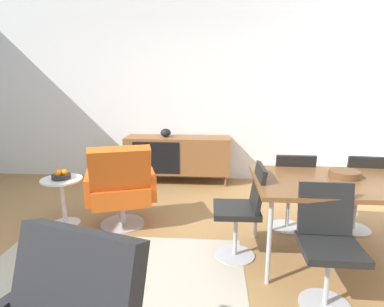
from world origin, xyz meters
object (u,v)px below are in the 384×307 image
(dining_chair_back_right, at_px, (360,190))
(side_table_round, at_px, (63,196))
(dining_chair_front_left, at_px, (328,241))
(lounge_chair_red, at_px, (121,186))
(vase_cobalt, at_px, (166,133))
(wooden_bowl_on_table, at_px, (345,174))
(dining_table, at_px, (350,186))
(dining_chair_back_left, at_px, (291,188))
(dining_chair_near_window, at_px, (243,208))
(sideboard, at_px, (178,155))
(fruit_bowl, at_px, (61,175))

(dining_chair_back_right, distance_m, side_table_round, 3.16)
(dining_chair_front_left, xyz_separation_m, lounge_chair_red, (-1.79, 1.05, -0.00))
(vase_cobalt, relative_size, lounge_chair_red, 0.17)
(wooden_bowl_on_table, xyz_separation_m, side_table_round, (-2.79, 0.45, -0.45))
(dining_table, bearing_deg, dining_chair_back_left, 122.15)
(dining_table, bearing_deg, wooden_bowl_on_table, 99.12)
(side_table_round, bearing_deg, dining_chair_back_right, 0.19)
(vase_cobalt, bearing_deg, dining_chair_back_left, -45.05)
(dining_chair_front_left, height_order, lounge_chair_red, lounge_chair_red)
(vase_cobalt, relative_size, dining_chair_back_left, 0.19)
(dining_chair_front_left, height_order, dining_chair_near_window, same)
(vase_cobalt, xyz_separation_m, wooden_bowl_on_table, (1.88, -2.01, -0.01))
(vase_cobalt, height_order, dining_chair_back_left, dining_chair_back_left)
(sideboard, bearing_deg, dining_chair_back_left, -48.58)
(wooden_bowl_on_table, xyz_separation_m, dining_chair_back_left, (-0.34, 0.46, -0.30))
(sideboard, bearing_deg, dining_table, -50.82)
(sideboard, bearing_deg, dining_chair_back_right, -36.89)
(wooden_bowl_on_table, bearing_deg, dining_chair_near_window, -173.67)
(wooden_bowl_on_table, bearing_deg, side_table_round, 170.83)
(dining_chair_back_right, bearing_deg, wooden_bowl_on_table, -128.08)
(vase_cobalt, bearing_deg, lounge_chair_red, -98.36)
(fruit_bowl, bearing_deg, lounge_chair_red, -4.48)
(sideboard, distance_m, dining_chair_near_window, 2.26)
(dining_chair_front_left, xyz_separation_m, fruit_bowl, (-2.46, 1.11, 0.09))
(sideboard, relative_size, vase_cobalt, 10.08)
(dining_chair_near_window, distance_m, side_table_round, 2.00)
(dining_chair_back_right, relative_size, fruit_bowl, 4.28)
(dining_table, xyz_separation_m, dining_chair_back_left, (-0.35, 0.56, -0.23))
(dining_chair_front_left, relative_size, dining_chair_near_window, 1.00)
(side_table_round, bearing_deg, fruit_bowl, -126.70)
(wooden_bowl_on_table, distance_m, dining_chair_near_window, 0.93)
(sideboard, relative_size, dining_chair_back_left, 1.87)
(sideboard, distance_m, dining_chair_back_right, 2.58)
(dining_table, distance_m, dining_chair_back_left, 0.70)
(lounge_chair_red, bearing_deg, fruit_bowl, 175.52)
(dining_table, bearing_deg, sideboard, 129.18)
(dining_chair_back_left, bearing_deg, wooden_bowl_on_table, -53.94)
(dining_table, relative_size, dining_chair_front_left, 1.87)
(wooden_bowl_on_table, distance_m, dining_chair_back_left, 0.64)
(dining_chair_back_left, relative_size, lounge_chair_red, 0.90)
(dining_chair_back_right, xyz_separation_m, fruit_bowl, (-3.16, -0.01, 0.09))
(sideboard, height_order, dining_chair_front_left, dining_chair_front_left)
(dining_chair_near_window, bearing_deg, dining_chair_front_left, -46.04)
(wooden_bowl_on_table, height_order, dining_chair_front_left, dining_chair_front_left)
(dining_chair_back_right, bearing_deg, side_table_round, -179.81)
(dining_table, bearing_deg, side_table_round, 168.95)
(dining_chair_back_left, bearing_deg, dining_table, -57.85)
(wooden_bowl_on_table, xyz_separation_m, fruit_bowl, (-2.79, 0.45, -0.21))
(sideboard, xyz_separation_m, dining_chair_back_left, (1.37, -1.55, 0.03))
(fruit_bowl, bearing_deg, dining_chair_back_left, 0.25)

